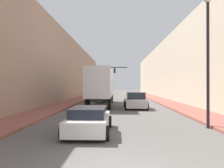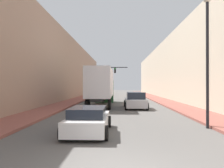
{
  "view_description": "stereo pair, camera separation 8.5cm",
  "coord_description": "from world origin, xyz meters",
  "px_view_note": "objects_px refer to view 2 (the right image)",
  "views": [
    {
      "loc": [
        -0.01,
        -5.57,
        2.33
      ],
      "look_at": [
        -0.57,
        14.61,
        2.43
      ],
      "focal_mm": 35.0,
      "sensor_mm": 36.0,
      "label": 1
    },
    {
      "loc": [
        0.07,
        -5.56,
        2.33
      ],
      "look_at": [
        -0.57,
        14.61,
        2.43
      ],
      "focal_mm": 35.0,
      "sensor_mm": 36.0,
      "label": 2
    }
  ],
  "objects_px": {
    "sedan_car": "(88,120)",
    "traffic_signal_gantry": "(100,76)",
    "street_lamp": "(207,43)",
    "semi_truck": "(102,85)",
    "suv_car": "(135,101)"
  },
  "relations": [
    {
      "from": "semi_truck",
      "to": "suv_car",
      "type": "xyz_separation_m",
      "value": [
        3.63,
        -3.28,
        -1.52
      ]
    },
    {
      "from": "suv_car",
      "to": "semi_truck",
      "type": "bearing_deg",
      "value": 137.92
    },
    {
      "from": "sedan_car",
      "to": "traffic_signal_gantry",
      "type": "distance_m",
      "value": 26.75
    },
    {
      "from": "semi_truck",
      "to": "traffic_signal_gantry",
      "type": "distance_m",
      "value": 11.96
    },
    {
      "from": "sedan_car",
      "to": "street_lamp",
      "type": "xyz_separation_m",
      "value": [
        6.26,
        1.34,
        3.98
      ]
    },
    {
      "from": "sedan_car",
      "to": "traffic_signal_gantry",
      "type": "relative_size",
      "value": 0.65
    },
    {
      "from": "semi_truck",
      "to": "sedan_car",
      "type": "height_order",
      "value": "semi_truck"
    },
    {
      "from": "traffic_signal_gantry",
      "to": "street_lamp",
      "type": "distance_m",
      "value": 26.41
    },
    {
      "from": "semi_truck",
      "to": "sedan_car",
      "type": "distance_m",
      "value": 14.81
    },
    {
      "from": "sedan_car",
      "to": "street_lamp",
      "type": "height_order",
      "value": "street_lamp"
    },
    {
      "from": "traffic_signal_gantry",
      "to": "street_lamp",
      "type": "height_order",
      "value": "street_lamp"
    },
    {
      "from": "sedan_car",
      "to": "suv_car",
      "type": "height_order",
      "value": "suv_car"
    },
    {
      "from": "sedan_car",
      "to": "semi_truck",
      "type": "bearing_deg",
      "value": 91.94
    },
    {
      "from": "sedan_car",
      "to": "street_lamp",
      "type": "relative_size",
      "value": 0.58
    },
    {
      "from": "semi_truck",
      "to": "street_lamp",
      "type": "xyz_separation_m",
      "value": [
        6.75,
        -13.37,
        2.31
      ]
    }
  ]
}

